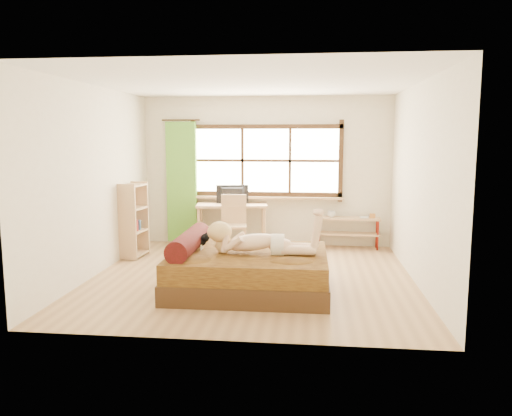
# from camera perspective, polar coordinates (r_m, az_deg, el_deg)

# --- Properties ---
(floor) EXTENTS (4.50, 4.50, 0.00)m
(floor) POSITION_cam_1_polar(r_m,az_deg,el_deg) (7.14, -0.48, -7.91)
(floor) COLOR #9E754C
(floor) RESTS_ON ground
(ceiling) EXTENTS (4.50, 4.50, 0.00)m
(ceiling) POSITION_cam_1_polar(r_m,az_deg,el_deg) (6.91, -0.51, 14.17)
(ceiling) COLOR white
(ceiling) RESTS_ON wall_back
(wall_back) EXTENTS (4.50, 0.00, 4.50)m
(wall_back) POSITION_cam_1_polar(r_m,az_deg,el_deg) (9.13, 1.17, 4.19)
(wall_back) COLOR silver
(wall_back) RESTS_ON floor
(wall_front) EXTENTS (4.50, 0.00, 4.50)m
(wall_front) POSITION_cam_1_polar(r_m,az_deg,el_deg) (4.68, -3.74, 0.50)
(wall_front) COLOR silver
(wall_front) RESTS_ON floor
(wall_left) EXTENTS (0.00, 4.50, 4.50)m
(wall_left) POSITION_cam_1_polar(r_m,az_deg,el_deg) (7.50, -17.86, 2.96)
(wall_left) COLOR silver
(wall_left) RESTS_ON floor
(wall_right) EXTENTS (0.00, 4.50, 4.50)m
(wall_right) POSITION_cam_1_polar(r_m,az_deg,el_deg) (7.00, 18.15, 2.61)
(wall_right) COLOR silver
(wall_right) RESTS_ON floor
(window) EXTENTS (2.80, 0.16, 1.46)m
(window) POSITION_cam_1_polar(r_m,az_deg,el_deg) (9.09, 1.16, 5.18)
(window) COLOR #FFEDBF
(window) RESTS_ON wall_back
(curtain) EXTENTS (0.55, 0.10, 2.20)m
(curtain) POSITION_cam_1_polar(r_m,az_deg,el_deg) (9.29, -8.48, 2.93)
(curtain) COLOR #4B8F27
(curtain) RESTS_ON wall_back
(bed) EXTENTS (2.02, 1.62, 0.76)m
(bed) POSITION_cam_1_polar(r_m,az_deg,el_deg) (6.49, -1.22, -7.05)
(bed) COLOR #362710
(bed) RESTS_ON floor
(woman) EXTENTS (1.41, 0.41, 0.60)m
(woman) POSITION_cam_1_polar(r_m,az_deg,el_deg) (6.30, 0.51, -2.54)
(woman) COLOR beige
(woman) RESTS_ON bed
(kitten) EXTENTS (0.30, 0.12, 0.24)m
(kitten) POSITION_cam_1_polar(r_m,az_deg,el_deg) (6.63, -6.88, -3.68)
(kitten) COLOR black
(kitten) RESTS_ON bed
(desk) EXTENTS (1.32, 0.73, 0.78)m
(desk) POSITION_cam_1_polar(r_m,az_deg,el_deg) (8.97, -2.77, -0.19)
(desk) COLOR tan
(desk) RESTS_ON floor
(monitor) EXTENTS (0.58, 0.15, 0.33)m
(monitor) POSITION_cam_1_polar(r_m,az_deg,el_deg) (8.99, -2.73, 1.56)
(monitor) COLOR black
(monitor) RESTS_ON desk
(chair) EXTENTS (0.49, 0.49, 0.98)m
(chair) POSITION_cam_1_polar(r_m,az_deg,el_deg) (8.63, -2.56, -1.42)
(chair) COLOR tan
(chair) RESTS_ON floor
(pipe_shelf) EXTENTS (1.12, 0.32, 0.63)m
(pipe_shelf) POSITION_cam_1_polar(r_m,az_deg,el_deg) (9.05, 10.56, -1.99)
(pipe_shelf) COLOR tan
(pipe_shelf) RESTS_ON floor
(cup) EXTENTS (0.14, 0.14, 0.11)m
(cup) POSITION_cam_1_polar(r_m,az_deg,el_deg) (9.00, 8.62, -0.70)
(cup) COLOR gray
(cup) RESTS_ON pipe_shelf
(book) EXTENTS (0.15, 0.20, 0.02)m
(book) POSITION_cam_1_polar(r_m,az_deg,el_deg) (9.04, 11.78, -1.03)
(book) COLOR gray
(book) RESTS_ON pipe_shelf
(bookshelf) EXTENTS (0.34, 0.56, 1.23)m
(bookshelf) POSITION_cam_1_polar(r_m,az_deg,el_deg) (8.46, -13.79, -1.31)
(bookshelf) COLOR tan
(bookshelf) RESTS_ON floor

